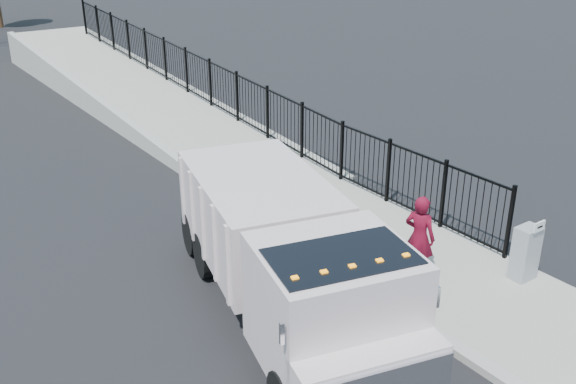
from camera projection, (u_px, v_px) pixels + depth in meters
ground at (333, 271)px, 14.74m from camera, size 120.00×120.00×0.00m
sidewalk at (458, 281)px, 14.25m from camera, size 3.55×12.00×0.12m
curb at (395, 308)px, 13.21m from camera, size 0.30×12.00×0.16m
ramp at (138, 104)px, 27.82m from camera, size 3.95×24.06×3.19m
iron_fence at (211, 98)px, 25.23m from camera, size 0.10×28.00×1.80m
truck at (289, 255)px, 12.34m from camera, size 4.35×8.24×2.70m
worker at (419, 237)px, 13.95m from camera, size 0.67×0.82×1.94m
utility_cabinet at (525, 253)px, 14.00m from camera, size 0.55×0.40×1.25m
arrow_sign at (539, 227)px, 13.55m from camera, size 0.35×0.04×0.22m
debris at (356, 251)px, 15.26m from camera, size 0.45×0.45×0.11m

